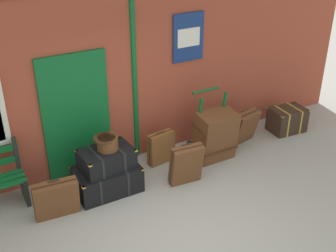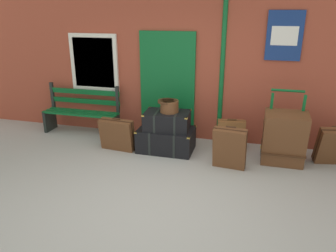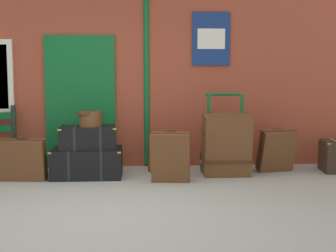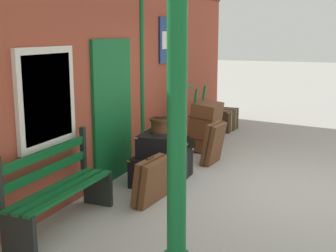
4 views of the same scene
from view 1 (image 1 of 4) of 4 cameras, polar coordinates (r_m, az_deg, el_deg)
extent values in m
plane|color=#A3A099|center=(5.95, 1.47, -16.09)|extent=(60.00, 60.00, 0.00)
cube|color=#9E422D|center=(7.11, -9.26, 6.61)|extent=(10.40, 0.30, 3.20)
cube|color=#0F5B28|center=(7.04, -12.01, 1.23)|extent=(1.10, 0.05, 2.10)
cube|color=#093718|center=(7.03, -11.98, 1.19)|extent=(0.06, 0.02, 2.10)
cylinder|color=#0F5B28|center=(7.18, -4.49, 7.10)|extent=(0.09, 0.09, 3.14)
cube|color=navy|center=(7.50, 2.71, 11.66)|extent=(0.60, 0.02, 0.84)
cube|color=white|center=(7.48, 2.77, 11.63)|extent=(0.44, 0.01, 0.32)
cube|color=black|center=(6.99, -18.48, -7.77)|extent=(0.06, 0.40, 0.45)
cube|color=black|center=(6.90, -19.47, -3.47)|extent=(0.06, 0.06, 0.56)
cube|color=black|center=(6.92, -8.05, -6.99)|extent=(1.00, 0.64, 0.42)
cube|color=black|center=(6.86, -9.80, -7.48)|extent=(0.04, 0.65, 0.43)
cube|color=black|center=(6.98, -6.33, -6.50)|extent=(0.04, 0.65, 0.43)
cube|color=#B79338|center=(6.45, -11.14, -7.99)|extent=(0.05, 0.05, 0.02)
cube|color=#B79338|center=(6.73, -3.39, -5.79)|extent=(0.05, 0.05, 0.02)
cube|color=#B79338|center=(6.93, -12.78, -5.41)|extent=(0.05, 0.05, 0.02)
cube|color=#B79338|center=(7.19, -5.51, -3.48)|extent=(0.05, 0.05, 0.02)
cube|color=silver|center=(6.69, -6.90, -8.28)|extent=(0.36, 0.01, 0.10)
cube|color=black|center=(6.72, -8.14, -4.33)|extent=(0.84, 0.60, 0.32)
cube|color=black|center=(6.66, -9.53, -4.77)|extent=(0.08, 0.55, 0.33)
cube|color=black|center=(6.79, -6.78, -3.90)|extent=(0.08, 0.55, 0.33)
cube|color=#B79338|center=(6.33, -10.31, -5.18)|extent=(0.05, 0.05, 0.02)
cube|color=#B79338|center=(6.60, -4.31, -3.26)|extent=(0.05, 0.05, 0.02)
cube|color=#B79338|center=(6.73, -12.07, -3.23)|extent=(0.05, 0.05, 0.02)
cube|color=#B79338|center=(6.99, -6.35, -1.50)|extent=(0.05, 0.05, 0.02)
cylinder|color=brown|center=(6.61, -8.02, -2.22)|extent=(0.33, 0.33, 0.22)
cylinder|color=#432715|center=(6.55, -8.39, -1.63)|extent=(0.34, 0.34, 0.04)
cube|color=black|center=(7.81, 6.18, -4.18)|extent=(0.56, 0.28, 0.03)
cube|color=#0F5B28|center=(7.53, 3.98, -0.23)|extent=(0.04, 0.21, 1.19)
cube|color=#0F5B28|center=(7.79, 7.06, 0.62)|extent=(0.04, 0.21, 1.19)
cylinder|color=#0F5B28|center=(7.54, 5.01, 4.72)|extent=(0.54, 0.04, 0.04)
cylinder|color=black|center=(7.76, 3.20, -3.02)|extent=(0.04, 0.32, 0.32)
cylinder|color=#B79338|center=(7.76, 3.20, -3.02)|extent=(0.07, 0.06, 0.06)
cylinder|color=black|center=(8.08, 7.03, -1.86)|extent=(0.04, 0.32, 0.32)
cylinder|color=#B79338|center=(8.08, 7.03, -1.86)|extent=(0.07, 0.06, 0.06)
cube|color=brown|center=(7.60, 6.27, -1.24)|extent=(0.68, 0.54, 0.92)
cube|color=#432715|center=(7.69, 6.19, -2.53)|extent=(0.70, 0.46, 0.07)
cube|color=#432715|center=(7.50, 6.34, 0.07)|extent=(0.70, 0.46, 0.07)
cube|color=brown|center=(7.52, -0.92, -2.90)|extent=(0.51, 0.23, 0.58)
cylinder|color=#4F3018|center=(7.37, -0.94, -0.84)|extent=(0.16, 0.05, 0.03)
cube|color=#482C16|center=(7.52, -0.92, -2.90)|extent=(0.51, 0.10, 0.59)
cube|color=brown|center=(6.50, -14.59, -9.33)|extent=(0.66, 0.33, 0.60)
cylinder|color=#3A2112|center=(6.34, -14.96, -7.03)|extent=(0.16, 0.04, 0.03)
cube|color=#351E10|center=(6.50, -14.59, -9.33)|extent=(0.66, 0.17, 0.59)
cube|color=brown|center=(8.24, 10.09, -0.11)|extent=(0.60, 0.44, 0.67)
cylinder|color=#3A2112|center=(8.12, 10.14, 2.04)|extent=(0.16, 0.06, 0.03)
cube|color=#351E10|center=(8.24, 10.09, -0.11)|extent=(0.58, 0.30, 0.64)
cube|color=brown|center=(6.94, 2.42, -5.13)|extent=(0.55, 0.34, 0.71)
cylinder|color=#3A2112|center=(6.77, 2.39, -2.48)|extent=(0.16, 0.04, 0.03)
cube|color=#351E10|center=(6.94, 2.42, -5.13)|extent=(0.55, 0.20, 0.70)
cube|color=#332319|center=(8.91, 15.49, 0.81)|extent=(0.72, 0.54, 0.48)
cube|color=#B79338|center=(8.82, 14.72, 0.63)|extent=(0.08, 0.49, 0.49)
cube|color=#B79338|center=(9.00, 16.25, 0.99)|extent=(0.08, 0.49, 0.49)
cube|color=#B79338|center=(8.47, 14.91, 1.18)|extent=(0.05, 0.05, 0.02)
cube|color=#B79338|center=(8.87, 18.16, 1.92)|extent=(0.05, 0.05, 0.02)
cube|color=#B79338|center=(8.78, 13.16, 2.35)|extent=(0.05, 0.05, 0.02)
cube|color=#B79338|center=(9.16, 16.38, 3.02)|extent=(0.05, 0.05, 0.02)
camera|label=2|loc=(3.80, 52.86, -10.08)|focal=34.80mm
camera|label=3|loc=(4.01, 66.79, -33.88)|focal=49.99mm
camera|label=4|loc=(5.34, -75.71, -16.41)|focal=48.96mm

